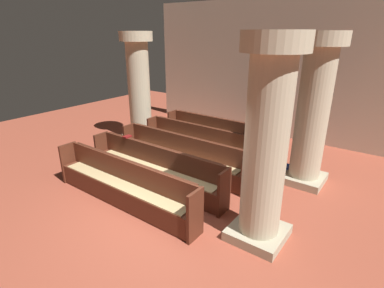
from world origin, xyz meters
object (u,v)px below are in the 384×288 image
pew_row_1 (202,143)px  hymn_book (127,137)px  pillar_far_side (139,86)px  pew_row_0 (220,134)px  pillar_aisle_side (313,110)px  pillar_aisle_rear (266,142)px  lectern (255,128)px  pew_row_3 (155,167)px  pew_row_4 (123,183)px  pew_row_2 (181,154)px  kneeler_box_blue (283,169)px

pew_row_1 → hymn_book: (-1.09, -1.76, 0.47)m
pew_row_1 → pillar_far_side: pillar_far_side is taller
pew_row_0 → pillar_aisle_side: pillar_aisle_side is taller
hymn_book → pillar_aisle_rear: bearing=-7.2°
pillar_aisle_rear → lectern: (-2.20, 4.52, -1.35)m
pew_row_3 → pew_row_4: 0.97m
pew_row_1 → pew_row_3: 1.95m
pew_row_1 → pillar_aisle_side: size_ratio=1.10×
pillar_aisle_side → lectern: size_ratio=3.21×
pew_row_2 → pillar_far_side: size_ratio=1.10×
pew_row_0 → lectern: 1.42m
pew_row_4 → pillar_aisle_rear: size_ratio=1.10×
kneeler_box_blue → lectern: bearing=132.7°
pew_row_0 → hymn_book: hymn_book is taller
pew_row_2 → pew_row_4: size_ratio=1.00×
pew_row_0 → pew_row_1: (0.00, -0.97, 0.00)m
pillar_aisle_side → pillar_far_side: (-5.46, -0.09, 0.00)m
lectern → pew_row_2: bearing=-99.7°
pew_row_4 → pillar_aisle_rear: 3.12m
pew_row_3 → pillar_aisle_rear: size_ratio=1.10×
pew_row_2 → hymn_book: 1.43m
pew_row_0 → kneeler_box_blue: size_ratio=11.50×
pew_row_1 → pew_row_2: same height
pew_row_2 → pew_row_3: 0.97m
pillar_far_side → pew_row_0: bearing=14.4°
lectern → pew_row_0: bearing=-113.2°
pew_row_2 → pew_row_4: bearing=-90.0°
pew_row_2 → pew_row_4: (0.00, -1.95, 0.00)m
pew_row_3 → hymn_book: 1.20m
pew_row_0 → pew_row_4: 3.90m
pew_row_4 → pillar_aisle_side: size_ratio=1.10×
pillar_aisle_side → lectern: (-2.20, 1.90, -1.35)m
pew_row_2 → pillar_aisle_rear: size_ratio=1.10×
pew_row_1 → hymn_book: hymn_book is taller
pew_row_0 → kneeler_box_blue: (2.19, -0.46, -0.38)m
pew_row_0 → pew_row_3: (0.00, -2.92, 0.00)m
pew_row_0 → pew_row_2: (0.00, -1.95, 0.00)m
pew_row_0 → pillar_aisle_side: size_ratio=1.10×
pillar_aisle_rear → lectern: bearing=115.9°
pew_row_0 → pew_row_2: same height
pew_row_4 → pillar_aisle_rear: bearing=13.8°
pew_row_4 → kneeler_box_blue: 4.09m
pew_row_1 → pillar_aisle_rear: pillar_aisle_rear is taller
pew_row_1 → pew_row_2: bearing=-90.0°
pew_row_0 → pew_row_2: 1.95m
pew_row_1 → pew_row_0: bearing=90.0°
pew_row_3 → hymn_book: size_ratio=18.73×
lectern → hymn_book: size_ratio=5.31×
pew_row_4 → hymn_book: 1.66m
pew_row_1 → kneeler_box_blue: bearing=13.1°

